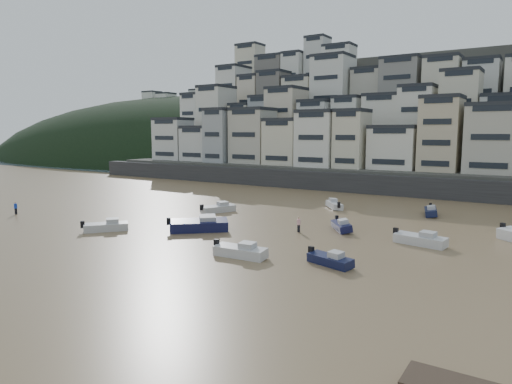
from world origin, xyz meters
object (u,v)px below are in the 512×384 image
Objects in this scene: boat_b at (330,258)px; boat_e at (341,225)px; boat_c at (199,223)px; person_blue at (16,208)px; boat_i at (431,210)px; boat_a at (240,249)px; boat_j at (106,225)px; boat_f at (218,207)px; boat_h at (334,204)px; person_pink at (299,224)px; boat_d at (420,238)px.

boat_e is (-4.50, 13.43, 0.04)m from boat_b.
boat_b is at bearing -18.17° from boat_e.
boat_c reaches higher than person_blue.
person_blue is (-47.66, -29.86, 0.18)m from boat_i.
boat_c is at bearing -52.38° from boat_i.
boat_a is 1.03× the size of boat_j.
boat_i is 0.96× the size of boat_j.
boat_c reaches higher than boat_f.
boat_e is at bearing -16.84° from boat_j.
boat_h is 44.50m from person_blue.
person_blue is (-34.45, -28.16, 0.18)m from boat_h.
person_blue reaches higher than boat_b.
person_blue is 1.00× the size of person_pink.
boat_f is at bearing 161.41° from person_pink.
boat_d is at bearing -4.88° from boat_i.
boat_i is 41.67m from boat_j.
boat_d is 33.94m from boat_j.
boat_j is at bearing 174.15° from boat_a.
boat_d reaches higher than boat_h.
boat_d is 1.05× the size of boat_j.
person_blue is at bearing 148.61° from boat_c.
boat_e is at bearing -6.83° from boat_c.
boat_f is at bearing 36.31° from person_blue.
boat_j is 21.80m from person_pink.
boat_i reaches higher than boat_b.
boat_i is (-2.71, 17.46, -0.07)m from boat_d.
boat_f reaches higher than boat_b.
boat_j is 3.03× the size of person_blue.
boat_c is at bearing -151.64° from boat_d.
boat_i is at bearing -120.99° from boat_h.
boat_e is at bearing 19.43° from person_blue.
boat_h is (-11.21, 27.06, 0.07)m from boat_b.
boat_a is 15.80m from boat_e.
boat_a is at bearing -48.74° from boat_e.
person_pink is (-3.70, -3.41, 0.21)m from boat_e.
boat_a is 1.07× the size of boat_i.
boat_c is at bearing -19.19° from boat_j.
boat_e is at bearing 74.06° from boat_a.
boat_a is at bearing -114.61° from boat_f.
boat_h is (-3.42, 29.09, -0.05)m from boat_a.
boat_c reaches higher than boat_d.
person_blue reaches higher than boat_a.
boat_f is 27.48m from person_blue.
person_blue is at bearing -155.57° from boat_d.
boat_i is (19.73, 24.65, -0.27)m from boat_c.
boat_f is (-19.03, 1.74, 0.08)m from boat_e.
boat_f is at bearing -131.92° from boat_e.
person_blue is (-22.14, -16.27, 0.13)m from boat_f.
boat_d is at bearing 84.12° from boat_b.
boat_h is at bearing 129.24° from boat_b.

